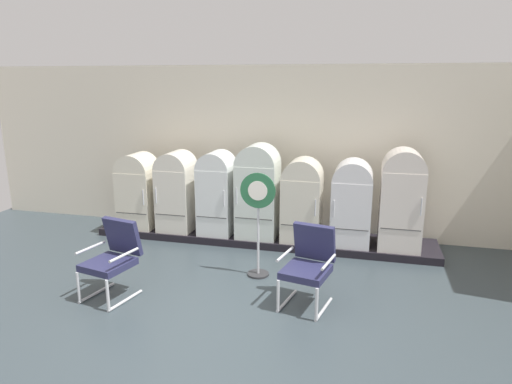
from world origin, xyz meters
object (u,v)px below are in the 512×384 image
at_px(refrigerator_4, 302,198).
at_px(armchair_left, 113,255).
at_px(refrigerator_3, 258,189).
at_px(refrigerator_1, 177,189).
at_px(sign_stand, 258,223).
at_px(refrigerator_5, 352,200).
at_px(refrigerator_2, 217,190).
at_px(refrigerator_6, 402,196).
at_px(armchair_right, 309,262).
at_px(refrigerator_0, 138,189).

relative_size(refrigerator_4, armchair_left, 1.38).
xyz_separation_m(refrigerator_3, armchair_left, (-1.38, -2.41, -0.42)).
relative_size(refrigerator_1, sign_stand, 0.93).
bearing_deg(refrigerator_3, refrigerator_5, 1.22).
distance_m(refrigerator_2, armchair_left, 2.52).
height_order(refrigerator_5, armchair_left, refrigerator_5).
bearing_deg(refrigerator_3, sign_stand, -76.07).
height_order(refrigerator_1, refrigerator_3, refrigerator_3).
bearing_deg(refrigerator_6, refrigerator_5, 179.50).
bearing_deg(refrigerator_6, armchair_right, -120.88).
relative_size(refrigerator_4, refrigerator_5, 1.00).
distance_m(refrigerator_6, armchair_left, 4.50).
bearing_deg(sign_stand, refrigerator_0, 152.96).
height_order(refrigerator_1, armchair_left, refrigerator_1).
height_order(refrigerator_5, armchair_right, refrigerator_5).
distance_m(refrigerator_5, armchair_left, 3.86).
xyz_separation_m(refrigerator_0, refrigerator_2, (1.54, 0.01, 0.06)).
xyz_separation_m(refrigerator_0, refrigerator_1, (0.76, 0.02, 0.04)).
distance_m(refrigerator_1, sign_stand, 2.31).
bearing_deg(refrigerator_5, refrigerator_3, -178.78).
xyz_separation_m(refrigerator_4, armchair_left, (-2.15, -2.41, -0.31)).
distance_m(refrigerator_2, sign_stand, 1.74).
bearing_deg(refrigerator_5, sign_stand, -132.71).
relative_size(refrigerator_5, refrigerator_6, 0.87).
height_order(refrigerator_3, refrigerator_4, refrigerator_3).
relative_size(refrigerator_2, refrigerator_4, 1.04).
relative_size(refrigerator_2, sign_stand, 0.95).
relative_size(refrigerator_3, refrigerator_4, 1.15).
relative_size(refrigerator_2, refrigerator_3, 0.91).
distance_m(refrigerator_2, refrigerator_3, 0.76).
bearing_deg(armchair_left, refrigerator_2, 75.51).
bearing_deg(refrigerator_3, refrigerator_1, 179.19).
distance_m(refrigerator_0, refrigerator_6, 4.68).
bearing_deg(refrigerator_1, refrigerator_4, -0.49).
relative_size(refrigerator_4, armchair_right, 1.38).
height_order(refrigerator_0, refrigerator_1, refrigerator_1).
height_order(refrigerator_1, armchair_right, refrigerator_1).
height_order(refrigerator_1, sign_stand, refrigerator_1).
bearing_deg(refrigerator_4, armchair_right, -78.98).
bearing_deg(armchair_right, refrigerator_0, 149.85).
bearing_deg(refrigerator_3, refrigerator_4, 0.16).
bearing_deg(refrigerator_6, armchair_left, -147.07).
height_order(refrigerator_5, sign_stand, sign_stand).
bearing_deg(refrigerator_5, refrigerator_6, -0.50).
bearing_deg(refrigerator_2, refrigerator_5, 0.57).
bearing_deg(refrigerator_1, refrigerator_3, -0.81).
xyz_separation_m(refrigerator_3, refrigerator_4, (0.77, 0.00, -0.12)).
bearing_deg(refrigerator_2, sign_stand, -51.22).
xyz_separation_m(refrigerator_2, refrigerator_5, (2.35, 0.02, -0.04)).
height_order(refrigerator_0, refrigerator_2, refrigerator_2).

